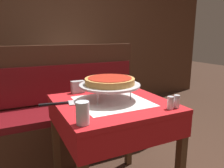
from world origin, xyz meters
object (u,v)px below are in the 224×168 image
Objects in this scene: booth_bench at (70,122)px; pepper_shaker at (177,101)px; pizza_pan_stand at (110,85)px; deep_dish_pizza at (110,81)px; napkin_holder at (78,87)px; pizza_server at (66,103)px; water_glass_near at (83,113)px; salt_shaker at (170,103)px; condiment_caddy at (79,64)px; dining_table_rear at (75,75)px; dining_table_front at (112,117)px.

booth_bench reaches higher than pepper_shaker.
booth_bench reaches higher than pizza_pan_stand.
deep_dish_pizza is 0.32m from napkin_holder.
pizza_server is (-0.29, 0.05, -0.13)m from deep_dish_pizza.
water_glass_near reaches higher than pizza_server.
pepper_shaker is at bearing -48.40° from pizza_pan_stand.
pizza_pan_stand is 0.41m from salt_shaker.
booth_bench is 1.00m from condiment_caddy.
pizza_server is (-0.54, -1.58, 0.12)m from dining_table_rear.
salt_shaker reaches higher than dining_table_rear.
pizza_server is 0.65m from salt_shaker.
pizza_pan_stand is at bearing -99.93° from condiment_caddy.
salt_shaker is at bearing -72.08° from booth_bench.
water_glass_near reaches higher than dining_table_front.
pizza_server is 2.05× the size of condiment_caddy.
napkin_holder is (-0.04, -0.45, 0.47)m from booth_bench.
pepper_shaker is at bearing -48.40° from deep_dish_pizza.
salt_shaker is (0.25, -0.29, 0.15)m from dining_table_front.
condiment_caddy is at bearing 72.83° from water_glass_near.
deep_dish_pizza is 0.32m from pizza_server.
dining_table_rear is at bearing 81.61° from dining_table_front.
pizza_server reaches higher than dining_table_front.
deep_dish_pizza reaches higher than pizza_server.
pizza_server is 0.28m from napkin_holder.
condiment_caddy is (0.02, 1.86, 0.01)m from salt_shaker.
water_glass_near is at bearing -107.17° from condiment_caddy.
condiment_caddy is (-0.02, 1.86, 0.01)m from pepper_shaker.
pizza_pan_stand is (-0.24, -1.63, 0.21)m from dining_table_rear.
pepper_shaker is (0.29, -0.33, -0.06)m from pizza_pan_stand.
dining_table_front is at bearing -99.75° from condiment_caddy.
pizza_pan_stand reaches higher than salt_shaker.
deep_dish_pizza reaches higher than salt_shaker.
deep_dish_pizza is 2.23× the size of condiment_caddy.
booth_bench is at bearing 97.75° from deep_dish_pizza.
dining_table_front is at bearing -82.76° from booth_bench.
salt_shaker reaches higher than pizza_server.
booth_bench is at bearing 79.05° from water_glass_near.
deep_dish_pizza is at bearing 131.60° from pepper_shaker.
pizza_pan_stand is at bearing 87.44° from dining_table_front.
dining_table_rear is 2.45× the size of pizza_server.
salt_shaker is (-0.00, -1.96, 0.15)m from dining_table_rear.
pepper_shaker is at bearing -44.65° from dining_table_front.
dining_table_rear is 2.03m from water_glass_near.
water_glass_near reaches higher than pizza_pan_stand.
pizza_server is at bearing 147.42° from pepper_shaker.
pizza_pan_stand is at bearing 46.20° from water_glass_near.
napkin_holder reaches higher than salt_shaker.
condiment_caddy reaches higher than pizza_server.
dining_table_front is at bearing 42.61° from water_glass_near.
pepper_shaker is at bearing -89.28° from condiment_caddy.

